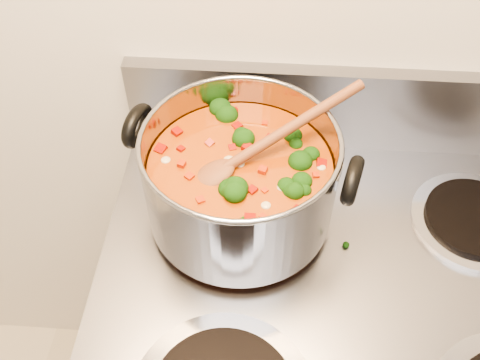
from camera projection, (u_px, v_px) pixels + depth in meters
The scene contains 3 objects.
stockpot at pixel (240, 180), 0.80m from camera, with size 0.35×0.29×0.17m.
wooden_spoon at pixel (252, 152), 0.77m from camera, with size 0.26×0.18×0.10m.
cooktop_crumbs at pixel (303, 157), 0.96m from camera, with size 0.18×0.07×0.01m.
Camera 1 is at (-0.10, 0.77, 1.62)m, focal length 40.00 mm.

